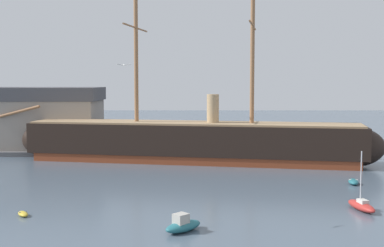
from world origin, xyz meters
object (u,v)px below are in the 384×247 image
(dinghy_mid_left, at_px, (23,214))
(seagull_in_flight, at_px, (124,65))
(dinghy_alongside_stern, at_px, (353,182))
(motorboat_near_centre, at_px, (183,225))
(sailboat_mid_right, at_px, (361,205))
(motorboat_distant_centre, at_px, (211,153))
(tall_ship, at_px, (193,141))

(dinghy_mid_left, relative_size, seagull_in_flight, 1.71)
(dinghy_mid_left, relative_size, dinghy_alongside_stern, 0.67)
(dinghy_mid_left, distance_m, dinghy_alongside_stern, 39.51)
(dinghy_mid_left, bearing_deg, motorboat_near_centre, -17.67)
(dinghy_alongside_stern, bearing_deg, motorboat_near_centre, -135.93)
(motorboat_near_centre, bearing_deg, dinghy_mid_left, 162.33)
(sailboat_mid_right, height_order, motorboat_distant_centre, sailboat_mid_right)
(dinghy_alongside_stern, distance_m, motorboat_distant_centre, 28.96)
(dinghy_mid_left, distance_m, sailboat_mid_right, 33.30)
(tall_ship, xyz_separation_m, dinghy_mid_left, (-16.18, -33.03, -3.09))
(tall_ship, xyz_separation_m, seagull_in_flight, (-5.77, -36.92, 11.00))
(sailboat_mid_right, distance_m, seagull_in_flight, 27.39)
(dinghy_alongside_stern, xyz_separation_m, seagull_in_flight, (-26.00, -19.23, 13.98))
(motorboat_near_centre, xyz_separation_m, sailboat_mid_right, (17.74, 7.32, -0.06))
(tall_ship, relative_size, dinghy_mid_left, 32.06)
(sailboat_mid_right, bearing_deg, seagull_in_flight, -164.60)
(seagull_in_flight, bearing_deg, dinghy_alongside_stern, 36.48)
(motorboat_distant_centre, distance_m, seagull_in_flight, 45.58)
(dinghy_mid_left, height_order, sailboat_mid_right, sailboat_mid_right)
(tall_ship, xyz_separation_m, motorboat_distant_centre, (3.06, 5.62, -2.75))
(dinghy_alongside_stern, relative_size, seagull_in_flight, 2.54)
(tall_ship, bearing_deg, sailboat_mid_right, -60.93)
(motorboat_near_centre, height_order, dinghy_alongside_stern, motorboat_near_centre)
(tall_ship, bearing_deg, seagull_in_flight, -98.88)
(motorboat_near_centre, height_order, sailboat_mid_right, sailboat_mid_right)
(tall_ship, relative_size, motorboat_near_centre, 16.60)
(tall_ship, distance_m, dinghy_mid_left, 36.91)
(dinghy_mid_left, xyz_separation_m, sailboat_mid_right, (33.21, 2.39, 0.28))
(motorboat_near_centre, xyz_separation_m, seagull_in_flight, (-5.07, 1.03, 13.75))
(tall_ship, distance_m, seagull_in_flight, 38.96)
(sailboat_mid_right, xyz_separation_m, motorboat_distant_centre, (-13.97, 36.26, 0.06))
(dinghy_mid_left, height_order, dinghy_alongside_stern, dinghy_alongside_stern)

